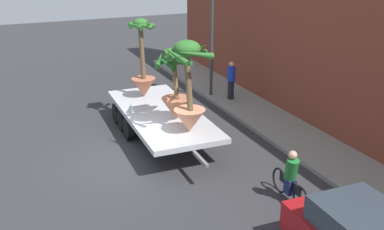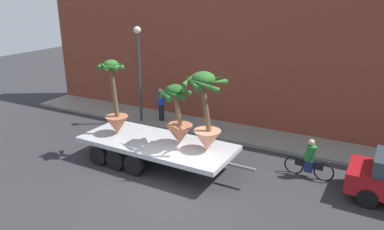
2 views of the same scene
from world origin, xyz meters
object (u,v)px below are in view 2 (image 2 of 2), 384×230
flatbed_trailer (152,145)px  cyclist (309,160)px  potted_palm_rear (206,114)px  street_lamp (139,62)px  pedestrian_near_gate (161,104)px  potted_palm_middle (115,107)px  potted_palm_front (178,119)px

flatbed_trailer → cyclist: (5.82, 1.71, -0.11)m
flatbed_trailer → potted_palm_rear: bearing=5.2°
potted_palm_rear → street_lamp: (-5.36, 3.41, 0.84)m
pedestrian_near_gate → street_lamp: size_ratio=0.35×
potted_palm_middle → pedestrian_near_gate: bearing=96.7°
potted_palm_rear → street_lamp: size_ratio=0.61×
potted_palm_front → street_lamp: bearing=140.9°
potted_palm_middle → pedestrian_near_gate: 4.36m
potted_palm_front → street_lamp: size_ratio=0.48×
street_lamp → cyclist: bearing=-12.1°
potted_palm_rear → pedestrian_near_gate: size_ratio=1.72×
flatbed_trailer → potted_palm_middle: bearing=-178.9°
pedestrian_near_gate → street_lamp: bearing=-148.9°
street_lamp → pedestrian_near_gate: bearing=31.1°
street_lamp → potted_palm_middle: bearing=-69.1°
flatbed_trailer → street_lamp: bearing=130.4°
potted_palm_front → potted_palm_rear: bearing=-1.0°
potted_palm_middle → potted_palm_front: 2.79m
potted_palm_middle → street_lamp: bearing=110.9°
potted_palm_rear → street_lamp: bearing=147.5°
pedestrian_near_gate → street_lamp: street_lamp is taller
pedestrian_near_gate → flatbed_trailer: bearing=-62.4°
flatbed_trailer → potted_palm_rear: (2.28, 0.21, 1.61)m
cyclist → pedestrian_near_gate: size_ratio=1.08×
potted_palm_rear → flatbed_trailer: bearing=-174.8°
pedestrian_near_gate → street_lamp: (-0.90, -0.54, 2.19)m
potted_palm_front → pedestrian_near_gate: potted_palm_front is taller
cyclist → pedestrian_near_gate: pedestrian_near_gate is taller
flatbed_trailer → potted_palm_middle: potted_palm_middle is taller
potted_palm_front → pedestrian_near_gate: size_ratio=1.37×
flatbed_trailer → potted_palm_middle: size_ratio=2.36×
flatbed_trailer → potted_palm_front: size_ratio=3.10×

